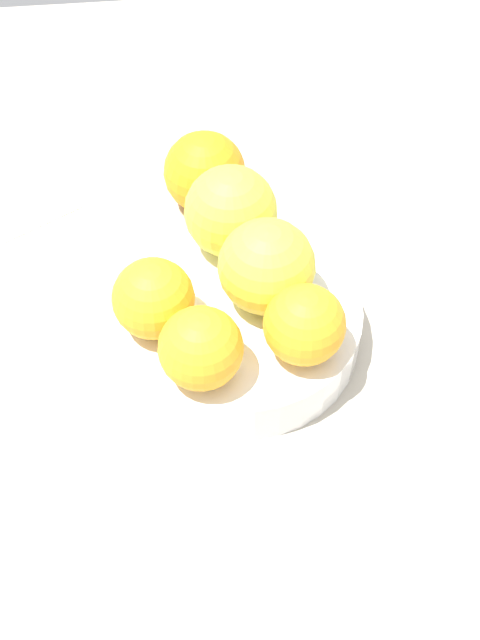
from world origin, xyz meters
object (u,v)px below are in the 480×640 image
Objects in this scene: orange_in_bowl_3 at (154,299)px; orange_loose_0 at (205,172)px; orange_in_bowl_0 at (267,267)px; orange_in_bowl_1 at (304,325)px; fruit_bowl at (240,324)px; orange_in_bowl_4 at (201,348)px; orange_in_bowl_2 at (228,212)px.

orange_loose_0 is (17.82, -5.18, -3.44)cm from orange_in_bowl_3.
orange_in_bowl_0 reaches higher than orange_in_bowl_1.
fruit_bowl is 8.73cm from orange_in_bowl_4.
orange_in_bowl_1 is 7.82cm from orange_in_bowl_4.
orange_in_bowl_0 is 0.99× the size of orange_loose_0.
orange_in_bowl_0 is at bearing -78.99° from orange_in_bowl_3.
orange_in_bowl_3 reaches higher than orange_in_bowl_1.
fruit_bowl is 2.56× the size of orange_loose_0.
orange_in_bowl_4 is at bearing -147.50° from orange_in_bowl_3.
orange_in_bowl_0 is 1.23× the size of orange_in_bowl_1.
orange_in_bowl_2 is 1.23× the size of orange_in_bowl_4.
orange_in_bowl_1 reaches higher than orange_loose_0.
orange_loose_0 is (21.47, 5.70, -3.38)cm from orange_in_bowl_1.
orange_in_bowl_0 is 8.96cm from orange_in_bowl_3.
orange_in_bowl_4 reaches higher than orange_loose_0.
orange_in_bowl_2 is 10.72cm from orange_loose_0.
fruit_bowl is at bearing 41.98° from orange_in_bowl_1.
orange_in_bowl_3 is (3.65, 10.87, 0.07)cm from orange_in_bowl_1.
orange_in_bowl_4 is (-12.98, 3.30, -0.71)cm from orange_in_bowl_2.
orange_in_bowl_0 reaches higher than orange_in_bowl_3.
orange_in_bowl_1 reaches higher than fruit_bowl.
orange_in_bowl_2 is at bearing 20.72° from orange_in_bowl_1.
orange_in_bowl_4 is 23.13cm from orange_loose_0.
orange_in_bowl_3 is at bearing 98.92° from fruit_bowl.
fruit_bowl is 3.18× the size of orange_in_bowl_1.
orange_loose_0 is at bearing -5.05° from orange_in_bowl_4.
fruit_bowl is at bearing -174.99° from orange_loose_0.
orange_in_bowl_4 reaches higher than fruit_bowl.
orange_in_bowl_2 is 13.41cm from orange_in_bowl_4.
orange_in_bowl_0 is 8.74cm from orange_in_bowl_4.
fruit_bowl is 3.16× the size of orange_in_bowl_4.
orange_in_bowl_4 is (-4.97, -3.16, -0.04)cm from orange_in_bowl_3.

